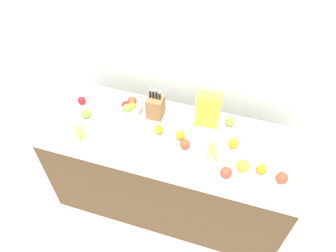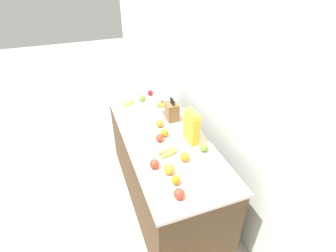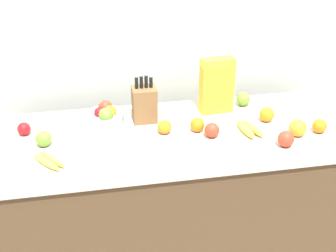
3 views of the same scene
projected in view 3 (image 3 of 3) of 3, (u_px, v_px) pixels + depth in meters
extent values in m
cube|color=silver|center=(163.00, 30.00, 2.74)|extent=(9.00, 0.06, 2.60)
cube|color=#4C3823|center=(181.00, 207.00, 2.64)|extent=(1.96, 0.72, 0.90)
cube|color=beige|center=(183.00, 135.00, 2.42)|extent=(1.99, 0.75, 0.03)
cube|color=brown|center=(144.00, 104.00, 2.49)|extent=(0.13, 0.12, 0.19)
cylinder|color=black|center=(137.00, 83.00, 2.43)|extent=(0.02, 0.02, 0.06)
cube|color=silver|center=(136.00, 74.00, 2.40)|extent=(0.01, 0.00, 0.04)
cylinder|color=black|center=(141.00, 82.00, 2.43)|extent=(0.02, 0.02, 0.06)
cube|color=silver|center=(141.00, 75.00, 2.41)|extent=(0.01, 0.00, 0.02)
cylinder|color=black|center=(146.00, 82.00, 2.43)|extent=(0.02, 0.02, 0.07)
cube|color=silver|center=(146.00, 73.00, 2.41)|extent=(0.01, 0.00, 0.04)
cylinder|color=black|center=(151.00, 82.00, 2.44)|extent=(0.02, 0.02, 0.06)
cube|color=silver|center=(151.00, 75.00, 2.42)|extent=(0.01, 0.00, 0.03)
cube|color=gold|center=(217.00, 86.00, 2.55)|extent=(0.19, 0.09, 0.31)
cube|color=yellow|center=(218.00, 63.00, 2.49)|extent=(0.19, 0.09, 0.04)
cylinder|color=#99B2B7|center=(105.00, 120.00, 2.46)|extent=(0.21, 0.21, 0.07)
sphere|color=orange|center=(110.00, 112.00, 2.44)|extent=(0.07, 0.07, 0.07)
sphere|color=red|center=(106.00, 107.00, 2.48)|extent=(0.08, 0.08, 0.08)
sphere|color=#A31419|center=(100.00, 113.00, 2.43)|extent=(0.06, 0.06, 0.06)
sphere|color=#6B9E33|center=(106.00, 115.00, 2.41)|extent=(0.07, 0.07, 0.07)
ellipsoid|color=yellow|center=(52.00, 159.00, 2.16)|extent=(0.14, 0.17, 0.03)
ellipsoid|color=yellow|center=(46.00, 162.00, 2.14)|extent=(0.14, 0.17, 0.03)
ellipsoid|color=yellow|center=(253.00, 128.00, 2.42)|extent=(0.09, 0.19, 0.04)
ellipsoid|color=yellow|center=(245.00, 129.00, 2.40)|extent=(0.06, 0.19, 0.04)
sphere|color=red|center=(212.00, 130.00, 2.36)|extent=(0.08, 0.08, 0.08)
sphere|color=red|center=(286.00, 139.00, 2.28)|extent=(0.08, 0.08, 0.08)
sphere|color=#A31419|center=(24.00, 129.00, 2.38)|extent=(0.07, 0.07, 0.07)
sphere|color=#6B9E33|center=(243.00, 99.00, 2.68)|extent=(0.08, 0.08, 0.08)
sphere|color=#6B9E33|center=(44.00, 139.00, 2.28)|extent=(0.08, 0.08, 0.08)
sphere|color=orange|center=(298.00, 128.00, 2.37)|extent=(0.09, 0.09, 0.09)
sphere|color=orange|center=(319.00, 126.00, 2.40)|extent=(0.07, 0.07, 0.07)
sphere|color=orange|center=(197.00, 125.00, 2.41)|extent=(0.07, 0.07, 0.07)
sphere|color=orange|center=(165.00, 127.00, 2.39)|extent=(0.07, 0.07, 0.07)
sphere|color=orange|center=(267.00, 114.00, 2.51)|extent=(0.08, 0.08, 0.08)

